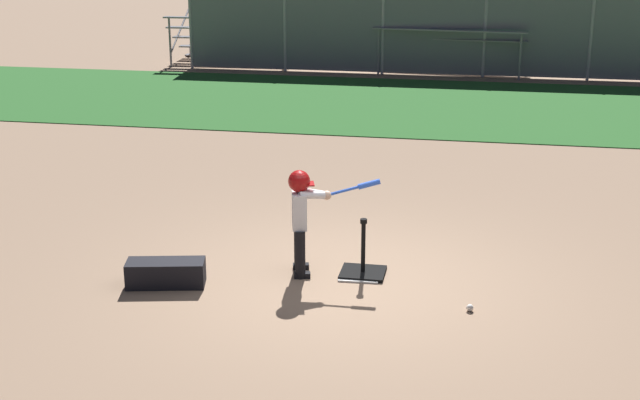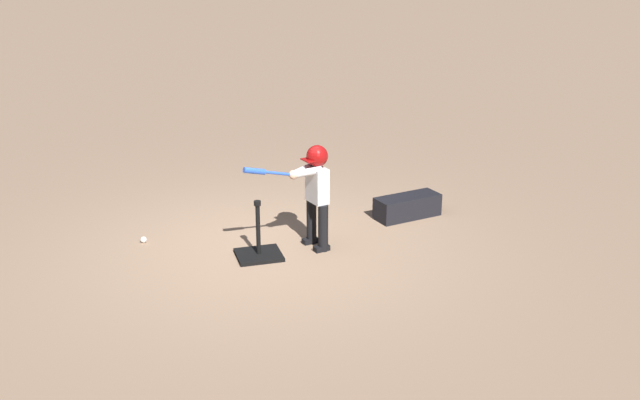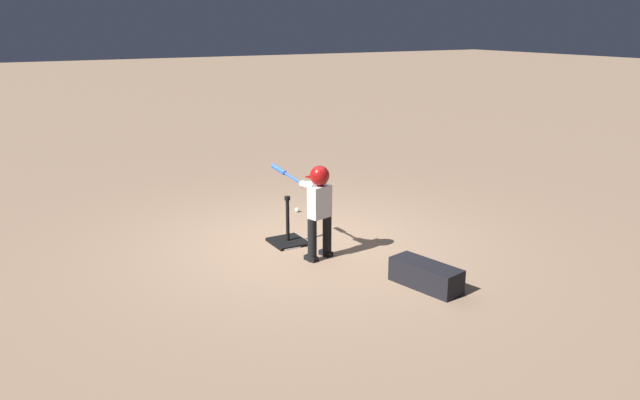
% 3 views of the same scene
% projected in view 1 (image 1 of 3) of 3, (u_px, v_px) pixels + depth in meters
% --- Properties ---
extents(ground_plane, '(90.00, 90.00, 0.00)m').
position_uv_depth(ground_plane, '(349.00, 283.00, 9.73)').
color(ground_plane, '#93755B').
extents(grass_outfield_strip, '(56.00, 6.15, 0.02)m').
position_uv_depth(grass_outfield_strip, '(420.00, 105.00, 18.93)').
color(grass_outfield_strip, '#286026').
rests_on(grass_outfield_strip, ground_plane).
extents(backstop_fence, '(12.74, 0.08, 2.02)m').
position_uv_depth(backstop_fence, '(433.00, 33.00, 22.20)').
color(backstop_fence, '#9E9EA3').
rests_on(backstop_fence, ground_plane).
extents(home_plate, '(0.46, 0.46, 0.02)m').
position_uv_depth(home_plate, '(360.00, 275.00, 9.93)').
color(home_plate, white).
rests_on(home_plate, ground_plane).
extents(batting_tee, '(0.49, 0.45, 0.66)m').
position_uv_depth(batting_tee, '(363.00, 268.00, 9.94)').
color(batting_tee, black).
rests_on(batting_tee, ground_plane).
extents(batter_child, '(0.99, 0.45, 1.20)m').
position_uv_depth(batter_child, '(302.00, 209.00, 9.77)').
color(batter_child, black).
rests_on(batter_child, ground_plane).
extents(baseball, '(0.07, 0.07, 0.07)m').
position_uv_depth(baseball, '(470.00, 308.00, 9.02)').
color(baseball, white).
rests_on(baseball, ground_plane).
extents(bleachers_left_center, '(3.42, 2.28, 1.35)m').
position_uv_depth(bleachers_left_center, '(234.00, 38.00, 24.32)').
color(bleachers_left_center, gray).
rests_on(bleachers_left_center, ground_plane).
extents(bleachers_far_left, '(4.03, 2.80, 1.20)m').
position_uv_depth(bleachers_far_left, '(454.00, 48.00, 23.14)').
color(bleachers_far_left, gray).
rests_on(bleachers_far_left, ground_plane).
extents(equipment_bag, '(0.89, 0.49, 0.28)m').
position_uv_depth(equipment_bag, '(166.00, 273.00, 9.63)').
color(equipment_bag, black).
rests_on(equipment_bag, ground_plane).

